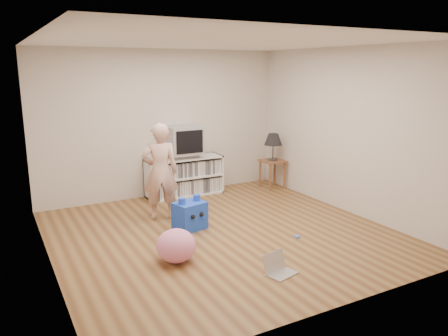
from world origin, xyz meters
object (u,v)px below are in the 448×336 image
side_table (273,167)px  plush_pink (176,246)px  plush_blue (190,215)px  crt_tv (184,140)px  laptop (278,268)px  media_unit (184,176)px  dvd_deck (184,156)px  table_lamp (273,140)px  person (160,172)px

side_table → plush_pink: size_ratio=1.16×
side_table → plush_blue: side_table is taller
crt_tv → laptop: (-0.33, -3.39, -0.96)m
media_unit → dvd_deck: bearing=-90.0°
media_unit → table_lamp: table_lamp is taller
side_table → plush_blue: bearing=-151.3°
crt_tv → person: size_ratio=0.40×
media_unit → crt_tv: size_ratio=2.33×
crt_tv → person: (-0.83, -1.02, -0.28)m
side_table → plush_pink: 3.65m
dvd_deck → side_table: bearing=-12.4°
media_unit → plush_blue: bearing=-110.9°
laptop → table_lamp: bearing=41.8°
dvd_deck → table_lamp: (1.68, -0.37, 0.21)m
media_unit → side_table: 1.73m
media_unit → plush_blue: media_unit is taller
side_table → plush_pink: side_table is taller
person → laptop: size_ratio=3.83×
crt_tv → table_lamp: bearing=-12.3°
table_lamp → laptop: table_lamp is taller
table_lamp → plush_pink: (-2.91, -2.19, -0.74)m
table_lamp → laptop: (-2.01, -3.02, -0.88)m
plush_blue → crt_tv: bearing=55.0°
dvd_deck → side_table: (1.68, -0.37, -0.32)m
person → side_table: bearing=-149.7°
plush_pink → dvd_deck: bearing=64.4°
media_unit → table_lamp: size_ratio=2.72×
side_table → laptop: size_ratio=1.42×
side_table → plush_blue: size_ratio=1.13×
crt_tv → media_unit: bearing=90.0°
media_unit → plush_pink: size_ratio=2.95×
dvd_deck → laptop: size_ratio=1.16×
dvd_deck → plush_blue: 1.83m
table_lamp → person: person is taller
media_unit → plush_pink: (-1.22, -2.58, -0.15)m
crt_tv → table_lamp: 1.72m
side_table → person: 2.62m
dvd_deck → crt_tv: bearing=-90.0°
media_unit → side_table: media_unit is taller
person → plush_blue: size_ratio=3.05×
side_table → laptop: (-2.01, -3.02, -0.35)m
plush_blue → dvd_deck: bearing=55.1°
person → plush_pink: (-0.39, -1.54, -0.54)m
dvd_deck → table_lamp: table_lamp is taller
side_table → table_lamp: table_lamp is taller
table_lamp → plush_blue: 2.74m
crt_tv → plush_pink: size_ratio=1.26×
side_table → plush_pink: bearing=-143.0°
crt_tv → plush_blue: size_ratio=1.23×
side_table → person: bearing=-165.4°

